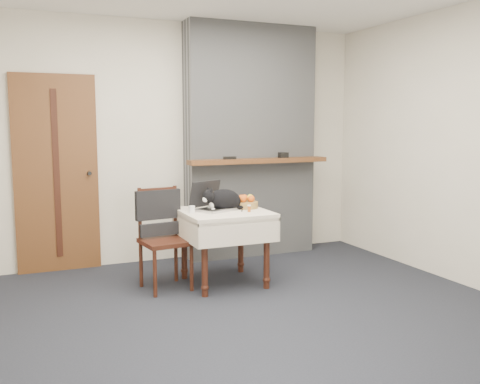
# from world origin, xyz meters

# --- Properties ---
(ground) EXTENTS (4.50, 4.50, 0.00)m
(ground) POSITION_xyz_m (0.00, 0.00, 0.00)
(ground) COLOR black
(ground) RESTS_ON ground
(room_shell) EXTENTS (4.52, 4.01, 2.61)m
(room_shell) POSITION_xyz_m (0.00, 0.46, 1.76)
(room_shell) COLOR beige
(room_shell) RESTS_ON ground
(door) EXTENTS (0.82, 0.10, 2.00)m
(door) POSITION_xyz_m (-1.20, 1.97, 1.00)
(door) COLOR brown
(door) RESTS_ON ground
(chimney) EXTENTS (1.62, 0.48, 2.60)m
(chimney) POSITION_xyz_m (0.90, 1.85, 1.30)
(chimney) COLOR gray
(chimney) RESTS_ON ground
(side_table) EXTENTS (0.78, 0.78, 0.70)m
(side_table) POSITION_xyz_m (0.19, 0.88, 0.59)
(side_table) COLOR #37150F
(side_table) RESTS_ON ground
(laptop) EXTENTS (0.46, 0.44, 0.27)m
(laptop) POSITION_xyz_m (0.10, 0.96, 0.77)
(laptop) COLOR #B7B7BC
(laptop) RESTS_ON side_table
(cat) EXTENTS (0.48, 0.23, 0.23)m
(cat) POSITION_xyz_m (0.20, 0.90, 0.80)
(cat) COLOR black
(cat) RESTS_ON side_table
(cream_jar) EXTENTS (0.06, 0.06, 0.06)m
(cream_jar) POSITION_xyz_m (-0.12, 0.87, 0.73)
(cream_jar) COLOR white
(cream_jar) RESTS_ON side_table
(pill_bottle) EXTENTS (0.03, 0.03, 0.07)m
(pill_bottle) POSITION_xyz_m (0.38, 0.72, 0.73)
(pill_bottle) COLOR #A54C14
(pill_bottle) RESTS_ON side_table
(fruit_basket) EXTENTS (0.22, 0.22, 0.13)m
(fruit_basket) POSITION_xyz_m (0.44, 0.93, 0.75)
(fruit_basket) COLOR olive
(fruit_basket) RESTS_ON side_table
(desk_clutter) EXTENTS (0.11, 0.13, 0.01)m
(desk_clutter) POSITION_xyz_m (0.39, 0.91, 0.70)
(desk_clutter) COLOR black
(desk_clutter) RESTS_ON side_table
(chair) EXTENTS (0.47, 0.46, 0.93)m
(chair) POSITION_xyz_m (-0.37, 1.02, 0.59)
(chair) COLOR #37150F
(chair) RESTS_ON ground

